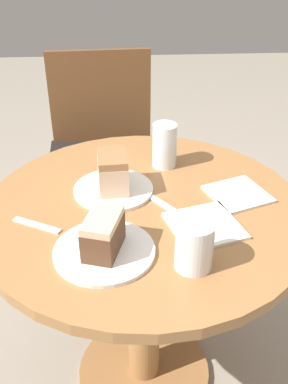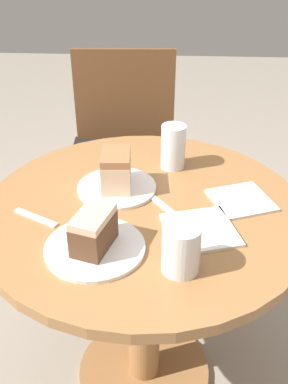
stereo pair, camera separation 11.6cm
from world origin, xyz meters
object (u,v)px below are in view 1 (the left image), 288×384
object	(u,v)px
chair	(104,151)
plate_far	(104,251)
cake_slice_near	(113,172)
glass_water	(194,248)
cake_slice_far	(103,234)
glass_lemonade	(165,147)
plate_near	(113,189)

from	to	relation	value
chair	plate_far	distance (m)	0.97
chair	cake_slice_near	size ratio (longest dim) A/B	7.51
plate_far	cake_slice_near	distance (m)	0.27
plate_far	glass_water	world-z (taller)	glass_water
cake_slice_near	chair	bearing A→B (deg)	94.17
cake_slice_far	glass_lemonade	xyz separation A→B (m)	(0.18, 0.40, 0.01)
glass_lemonade	glass_water	distance (m)	0.46
plate_near	glass_lemonade	xyz separation A→B (m)	(0.15, 0.14, 0.06)
plate_near	cake_slice_far	bearing A→B (deg)	-94.69
plate_near	plate_far	distance (m)	0.26
plate_far	cake_slice_near	size ratio (longest dim) A/B	1.98
plate_far	cake_slice_far	bearing A→B (deg)	0.00
chair	glass_lemonade	size ratio (longest dim) A/B	6.60
cake_slice_far	chair	bearing A→B (deg)	91.68
chair	glass_water	bearing A→B (deg)	-80.41
glass_lemonade	glass_water	world-z (taller)	glass_lemonade
chair	glass_water	xyz separation A→B (m)	(0.22, -0.99, 0.27)
glass_lemonade	glass_water	xyz separation A→B (m)	(0.02, -0.46, -0.01)
chair	cake_slice_near	distance (m)	0.73
cake_slice_near	cake_slice_far	bearing A→B (deg)	-94.69
cake_slice_far	plate_near	bearing A→B (deg)	85.31
cake_slice_near	glass_lemonade	world-z (taller)	glass_lemonade
cake_slice_near	glass_water	distance (m)	0.36
cake_slice_far	glass_lemonade	distance (m)	0.44
chair	glass_lemonade	world-z (taller)	chair
chair	plate_near	distance (m)	0.71
cake_slice_near	plate_far	bearing A→B (deg)	-94.69
cake_slice_near	glass_water	size ratio (longest dim) A/B	1.04
cake_slice_far	plate_far	bearing A→B (deg)	0.00
glass_water	plate_near	bearing A→B (deg)	118.52
plate_far	cake_slice_far	world-z (taller)	cake_slice_far
cake_slice_near	cake_slice_far	xyz separation A→B (m)	(-0.02, -0.26, -0.01)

